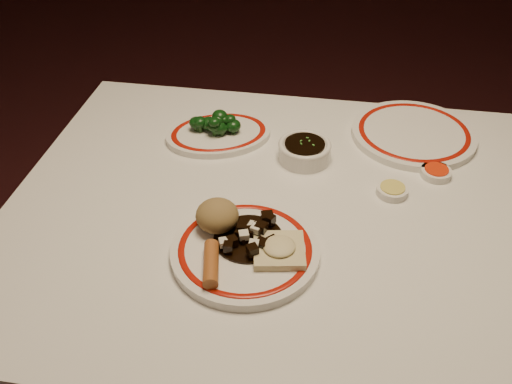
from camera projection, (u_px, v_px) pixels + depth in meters
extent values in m
cube|color=white|center=(308.00, 218.00, 1.13)|extent=(1.20, 0.90, 0.04)
cylinder|color=black|center=(136.00, 209.00, 1.73)|extent=(0.06, 0.06, 0.71)
cylinder|color=black|center=(505.00, 249.00, 1.60)|extent=(0.06, 0.06, 0.71)
cylinder|color=white|center=(245.00, 251.00, 1.02)|extent=(0.33, 0.33, 0.02)
torus|color=#991307|center=(245.00, 248.00, 1.01)|extent=(0.29, 0.29, 0.00)
ellipsoid|color=olive|center=(217.00, 216.00, 1.04)|extent=(0.08, 0.08, 0.06)
cylinder|color=#A65D28|center=(211.00, 264.00, 0.96)|extent=(0.04, 0.10, 0.03)
cube|color=beige|center=(279.00, 250.00, 1.00)|extent=(0.10, 0.10, 0.01)
ellipsoid|color=beige|center=(279.00, 246.00, 0.99)|extent=(0.06, 0.06, 0.02)
cylinder|color=black|center=(249.00, 239.00, 1.03)|extent=(0.13, 0.13, 0.00)
cube|color=black|center=(262.00, 245.00, 1.00)|extent=(0.03, 0.03, 0.02)
cube|color=black|center=(261.00, 228.00, 1.02)|extent=(0.02, 0.02, 0.02)
cube|color=black|center=(267.00, 218.00, 1.05)|extent=(0.03, 0.03, 0.02)
cube|color=black|center=(228.00, 247.00, 0.99)|extent=(0.02, 0.02, 0.02)
cube|color=black|center=(232.00, 241.00, 1.00)|extent=(0.02, 0.02, 0.02)
cube|color=black|center=(240.00, 234.00, 1.02)|extent=(0.02, 0.02, 0.02)
cube|color=black|center=(270.00, 219.00, 1.04)|extent=(0.02, 0.02, 0.02)
cube|color=black|center=(243.00, 240.00, 1.01)|extent=(0.02, 0.02, 0.01)
cube|color=black|center=(252.00, 250.00, 0.98)|extent=(0.02, 0.02, 0.02)
cube|color=black|center=(247.00, 233.00, 1.02)|extent=(0.02, 0.02, 0.02)
cube|color=black|center=(220.00, 227.00, 1.03)|extent=(0.02, 0.02, 0.01)
cube|color=black|center=(257.00, 231.00, 1.02)|extent=(0.03, 0.03, 0.02)
cube|color=black|center=(272.00, 242.00, 1.01)|extent=(0.02, 0.02, 0.02)
cube|color=black|center=(242.00, 228.00, 1.02)|extent=(0.02, 0.02, 0.02)
cube|color=beige|center=(253.00, 226.00, 1.04)|extent=(0.02, 0.02, 0.01)
cube|color=beige|center=(256.00, 229.00, 1.02)|extent=(0.02, 0.02, 0.01)
cube|color=beige|center=(244.00, 235.00, 1.01)|extent=(0.02, 0.02, 0.01)
cube|color=beige|center=(254.00, 244.00, 0.99)|extent=(0.02, 0.02, 0.01)
cube|color=beige|center=(224.00, 242.00, 1.00)|extent=(0.02, 0.02, 0.01)
torus|color=#991307|center=(219.00, 132.00, 1.31)|extent=(0.28, 0.28, 0.00)
cylinder|color=#23471C|center=(222.00, 133.00, 1.30)|extent=(0.01, 0.01, 0.01)
ellipsoid|color=#0D350F|center=(222.00, 128.00, 1.29)|extent=(0.03, 0.03, 0.02)
cylinder|color=#23471C|center=(215.00, 132.00, 1.30)|extent=(0.01, 0.01, 0.02)
ellipsoid|color=#0D350F|center=(215.00, 125.00, 1.29)|extent=(0.04, 0.04, 0.03)
cylinder|color=#23471C|center=(200.00, 128.00, 1.31)|extent=(0.01, 0.01, 0.02)
ellipsoid|color=#0D350F|center=(200.00, 122.00, 1.30)|extent=(0.03, 0.03, 0.02)
cylinder|color=#23471C|center=(218.00, 129.00, 1.31)|extent=(0.01, 0.01, 0.02)
ellipsoid|color=#0D350F|center=(217.00, 122.00, 1.30)|extent=(0.04, 0.04, 0.03)
cylinder|color=#23471C|center=(218.00, 133.00, 1.30)|extent=(0.01, 0.01, 0.01)
ellipsoid|color=#0D350F|center=(218.00, 127.00, 1.29)|extent=(0.04, 0.04, 0.03)
cylinder|color=#23471C|center=(220.00, 124.00, 1.33)|extent=(0.01, 0.01, 0.01)
ellipsoid|color=#0D350F|center=(220.00, 119.00, 1.32)|extent=(0.03, 0.03, 0.02)
cylinder|color=#23471C|center=(223.00, 132.00, 1.31)|extent=(0.01, 0.01, 0.01)
ellipsoid|color=#0D350F|center=(223.00, 127.00, 1.30)|extent=(0.03, 0.03, 0.02)
cylinder|color=#23471C|center=(209.00, 129.00, 1.32)|extent=(0.01, 0.01, 0.01)
ellipsoid|color=#0D350F|center=(209.00, 123.00, 1.31)|extent=(0.04, 0.04, 0.03)
cylinder|color=#23471C|center=(233.00, 131.00, 1.31)|extent=(0.01, 0.01, 0.01)
ellipsoid|color=#0D350F|center=(233.00, 126.00, 1.30)|extent=(0.04, 0.04, 0.03)
cylinder|color=#23471C|center=(216.00, 132.00, 1.31)|extent=(0.01, 0.01, 0.01)
ellipsoid|color=#0D350F|center=(215.00, 128.00, 1.30)|extent=(0.03, 0.03, 0.02)
cylinder|color=#23471C|center=(219.00, 128.00, 1.31)|extent=(0.01, 0.01, 0.01)
ellipsoid|color=#0D350F|center=(219.00, 121.00, 1.30)|extent=(0.04, 0.04, 0.03)
cylinder|color=#23471C|center=(197.00, 128.00, 1.32)|extent=(0.01, 0.01, 0.01)
ellipsoid|color=#0D350F|center=(196.00, 123.00, 1.31)|extent=(0.03, 0.03, 0.03)
ellipsoid|color=#0D350F|center=(224.00, 119.00, 1.29)|extent=(0.02, 0.02, 0.02)
ellipsoid|color=#0D350F|center=(214.00, 122.00, 1.27)|extent=(0.03, 0.03, 0.02)
ellipsoid|color=#0D350F|center=(218.00, 119.00, 1.29)|extent=(0.03, 0.03, 0.03)
ellipsoid|color=#0D350F|center=(220.00, 116.00, 1.29)|extent=(0.04, 0.04, 0.03)
ellipsoid|color=#0D350F|center=(230.00, 119.00, 1.30)|extent=(0.03, 0.03, 0.02)
cylinder|color=white|center=(304.00, 152.00, 1.24)|extent=(0.11, 0.11, 0.04)
cylinder|color=black|center=(305.00, 144.00, 1.23)|extent=(0.09, 0.09, 0.00)
cylinder|color=white|center=(436.00, 173.00, 1.20)|extent=(0.06, 0.06, 0.02)
cylinder|color=red|center=(437.00, 169.00, 1.20)|extent=(0.05, 0.05, 0.00)
cylinder|color=white|center=(392.00, 191.00, 1.15)|extent=(0.06, 0.06, 0.02)
cylinder|color=#D3C456|center=(393.00, 187.00, 1.15)|extent=(0.05, 0.05, 0.00)
cylinder|color=white|center=(413.00, 134.00, 1.32)|extent=(0.34, 0.34, 0.02)
torus|color=#991307|center=(414.00, 131.00, 1.32)|extent=(0.29, 0.29, 0.00)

